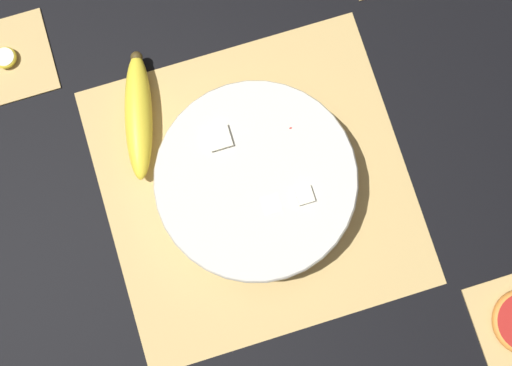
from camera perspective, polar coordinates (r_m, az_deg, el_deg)
ground_plane at (r=0.84m, az=0.00°, el=-0.33°), size 6.00×6.00×0.00m
bamboo_mat_center at (r=0.84m, az=0.00°, el=-0.30°), size 0.42×0.41×0.01m
coaster_mat_far_left at (r=0.95m, az=-22.59°, el=10.80°), size 0.13×0.13×0.01m
fruit_salad_bowl at (r=0.80m, az=0.02°, el=0.14°), size 0.27×0.27×0.07m
whole_banana at (r=0.85m, az=-11.12°, el=6.37°), size 0.08×0.18×0.04m
banana_coin_single at (r=0.95m, az=-22.77°, el=10.95°), size 0.03×0.03×0.01m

